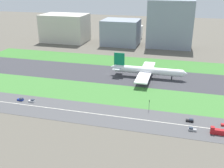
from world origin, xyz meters
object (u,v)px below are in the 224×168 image
(airliner, at_px, (146,71))
(car_0, at_px, (21,99))
(truck_0, at_px, (218,131))
(hangar_building, at_px, (121,32))
(traffic_light, at_px, (149,104))
(fuel_tank_centre, at_px, (160,33))
(car_4, at_px, (192,129))
(office_tower, at_px, (170,24))
(fuel_tank_west, at_px, (134,32))
(car_1, at_px, (190,120))
(terminal_building, at_px, (65,28))
(car_3, at_px, (32,101))

(airliner, bearing_deg, car_0, -138.29)
(truck_0, height_order, hangar_building, hangar_building)
(traffic_light, relative_size, fuel_tank_centre, 0.43)
(airliner, distance_m, car_4, 86.28)
(airliner, height_order, car_0, airliner)
(hangar_building, relative_size, fuel_tank_centre, 2.68)
(car_4, relative_size, office_tower, 0.08)
(traffic_light, relative_size, office_tower, 0.13)
(traffic_light, height_order, fuel_tank_west, fuel_tank_west)
(hangar_building, bearing_deg, car_4, -66.07)
(office_tower, bearing_deg, car_0, -115.68)
(truck_0, relative_size, office_tower, 0.15)
(truck_0, xyz_separation_m, hangar_building, (-98.52, 192.00, 13.80))
(car_0, xyz_separation_m, fuel_tank_centre, (72.55, 227.00, 7.46))
(truck_0, xyz_separation_m, fuel_tank_west, (-89.83, 237.00, 6.90))
(car_1, distance_m, fuel_tank_centre, 230.50)
(car_0, distance_m, car_1, 111.87)
(hangar_building, bearing_deg, traffic_light, -71.21)
(truck_0, height_order, traffic_light, traffic_light)
(car_1, bearing_deg, hangar_building, 114.84)
(airliner, height_order, fuel_tank_west, airliner)
(traffic_light, distance_m, office_tower, 175.59)
(terminal_building, bearing_deg, truck_0, -47.78)
(car_3, height_order, office_tower, office_tower)
(airliner, bearing_deg, terminal_building, 137.49)
(hangar_building, distance_m, office_tower, 61.14)
(airliner, height_order, traffic_light, airliner)
(terminal_building, height_order, fuel_tank_west, terminal_building)
(car_3, xyz_separation_m, truck_0, (117.48, -10.00, 0.75))
(truck_0, height_order, terminal_building, terminal_building)
(car_0, distance_m, fuel_tank_west, 230.01)
(car_0, relative_size, fuel_tank_centre, 0.26)
(car_4, bearing_deg, fuel_tank_centre, -80.36)
(car_3, xyz_separation_m, fuel_tank_centre, (63.90, 227.00, 7.46))
(fuel_tank_centre, bearing_deg, car_1, -80.17)
(airliner, xyz_separation_m, fuel_tank_centre, (-3.75, 159.00, 2.15))
(car_0, bearing_deg, fuel_tank_centre, 72.28)
(airliner, bearing_deg, fuel_tank_west, 104.12)
(airliner, height_order, fuel_tank_centre, airliner)
(car_4, height_order, terminal_building, terminal_building)
(car_0, bearing_deg, car_3, 0.00)
(airliner, relative_size, car_4, 14.77)
(traffic_light, bearing_deg, car_0, -174.74)
(fuel_tank_centre, bearing_deg, airliner, -88.65)
(car_3, relative_size, hangar_building, 0.10)
(car_1, bearing_deg, office_tower, 97.63)
(car_1, bearing_deg, car_3, 180.00)
(truck_0, bearing_deg, airliner, -57.43)
(car_3, distance_m, terminal_building, 191.36)
(airliner, bearing_deg, hangar_building, 113.13)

